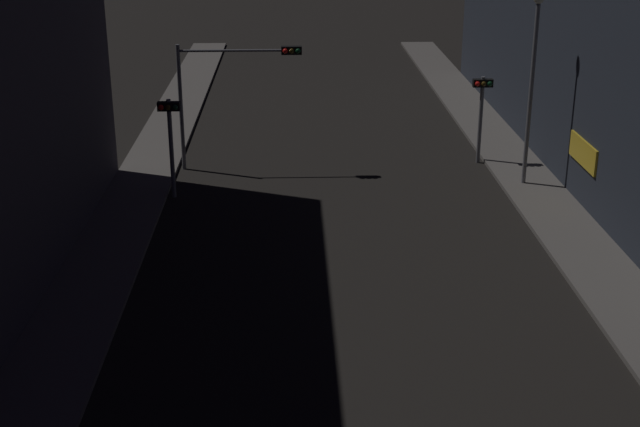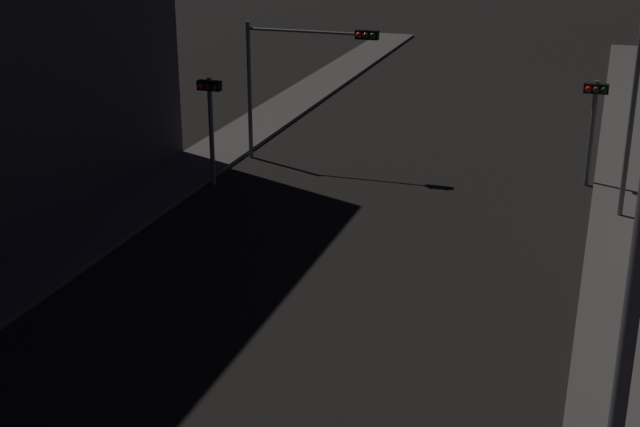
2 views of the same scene
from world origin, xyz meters
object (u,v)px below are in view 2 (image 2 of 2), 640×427
object	(u,v)px
traffic_light_left_kerb	(210,109)
traffic_light_right_kerb	(594,111)
street_lamp_near_block	(620,400)
traffic_light_overhead	(299,62)
street_lamp_far_block	(637,76)

from	to	relation	value
traffic_light_left_kerb	traffic_light_right_kerb	distance (m)	12.68
traffic_light_right_kerb	street_lamp_near_block	xyz separation A→B (m)	(0.81, -22.36, 2.47)
traffic_light_right_kerb	traffic_light_overhead	bearing A→B (deg)	-177.35
street_lamp_near_block	traffic_light_right_kerb	bearing A→B (deg)	92.07
traffic_light_overhead	street_lamp_near_block	xyz separation A→B (m)	(10.96, -21.89, 1.36)
traffic_light_overhead	street_lamp_far_block	bearing A→B (deg)	-13.00
traffic_light_left_kerb	street_lamp_far_block	xyz separation A→B (m)	(13.19, 0.79, 1.80)
traffic_light_overhead	street_lamp_far_block	size ratio (longest dim) A/B	0.71
street_lamp_far_block	traffic_light_overhead	bearing A→B (deg)	167.00
traffic_light_left_kerb	traffic_light_right_kerb	size ratio (longest dim) A/B	1.02
street_lamp_near_block	street_lamp_far_block	distance (m)	19.31
traffic_light_overhead	traffic_light_right_kerb	world-z (taller)	traffic_light_overhead
traffic_light_right_kerb	street_lamp_far_block	xyz separation A→B (m)	(1.12, -3.07, 1.85)
traffic_light_right_kerb	street_lamp_near_block	size ratio (longest dim) A/B	0.42
street_lamp_near_block	street_lamp_far_block	world-z (taller)	street_lamp_near_block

